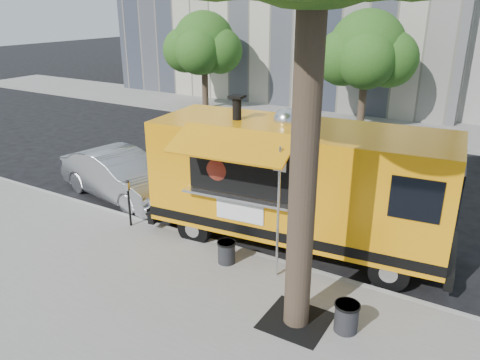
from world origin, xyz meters
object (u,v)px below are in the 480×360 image
at_px(far_tree_b, 367,49).
at_px(sedan, 120,175).
at_px(trash_bin_right, 346,316).
at_px(far_tree_a, 204,43).
at_px(sign_post, 278,206).
at_px(food_truck, 296,182).
at_px(parking_meter, 129,197).
at_px(trash_bin_left, 227,251).

height_order(far_tree_b, sedan, far_tree_b).
bearing_deg(trash_bin_right, sedan, 161.45).
distance_m(far_tree_a, far_tree_b, 9.01).
bearing_deg(far_tree_b, far_tree_a, -177.46).
height_order(sign_post, food_truck, food_truck).
bearing_deg(far_tree_b, sign_post, -79.85).
bearing_deg(far_tree_a, parking_meter, -62.85).
xyz_separation_m(far_tree_a, far_tree_b, (9.00, 0.40, 0.06)).
bearing_deg(sign_post, food_truck, 102.25).
height_order(parking_meter, trash_bin_right, parking_meter).
height_order(far_tree_b, trash_bin_right, far_tree_b).
relative_size(parking_meter, trash_bin_left, 2.51).
bearing_deg(far_tree_b, sedan, -107.26).
relative_size(sedan, trash_bin_right, 8.08).
height_order(far_tree_a, trash_bin_left, far_tree_a).
distance_m(trash_bin_left, trash_bin_right, 3.34).
bearing_deg(sign_post, parking_meter, 177.48).
xyz_separation_m(sign_post, trash_bin_left, (-1.26, -0.09, -1.41)).
bearing_deg(trash_bin_right, food_truck, 130.31).
height_order(parking_meter, sedan, sedan).
xyz_separation_m(far_tree_b, trash_bin_right, (4.50, -15.27, -3.38)).
relative_size(sedan, trash_bin_left, 8.70).
bearing_deg(parking_meter, sedan, 139.68).
bearing_deg(trash_bin_left, food_truck, 63.99).
distance_m(parking_meter, trash_bin_right, 6.63).
xyz_separation_m(far_tree_b, sedan, (-3.87, -12.46, -3.07)).
bearing_deg(food_truck, trash_bin_right, -55.37).
bearing_deg(food_truck, far_tree_b, 94.18).
xyz_separation_m(food_truck, trash_bin_left, (-0.88, -1.81, -1.31)).
bearing_deg(trash_bin_right, far_tree_a, 132.23).
height_order(far_tree_a, trash_bin_right, far_tree_a).
height_order(food_truck, trash_bin_right, food_truck).
distance_m(sedan, trash_bin_right, 8.84).
relative_size(sign_post, food_truck, 0.39).
xyz_separation_m(far_tree_a, trash_bin_right, (13.50, -14.87, -3.32)).
bearing_deg(sedan, parking_meter, -119.74).
distance_m(sign_post, trash_bin_right, 2.60).
height_order(sign_post, trash_bin_left, sign_post).
xyz_separation_m(far_tree_b, food_truck, (2.18, -12.53, -2.09)).
bearing_deg(sedan, far_tree_b, -6.68).
xyz_separation_m(sign_post, sedan, (-6.42, 1.79, -1.09)).
xyz_separation_m(far_tree_a, sign_post, (11.55, -13.85, -1.93)).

